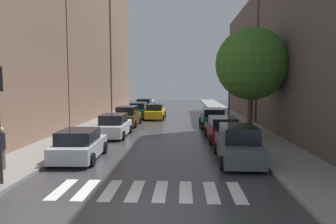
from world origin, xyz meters
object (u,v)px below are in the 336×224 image
at_px(parked_car_left_fourth, 139,110).
at_px(parked_car_left_second, 114,126).
at_px(taxi_midroad, 155,112).
at_px(parked_car_right_nearest, 238,145).
at_px(street_tree_right, 251,64).
at_px(parked_car_left_third, 128,116).
at_px(parked_car_right_third, 212,118).
at_px(pedestrian_foreground, 1,147).
at_px(parked_car_left_nearest, 79,145).
at_px(lamp_post_right, 230,76).
at_px(parked_car_left_fifth, 144,106).
at_px(parked_car_right_second, 222,129).

bearing_deg(parked_car_left_fourth, parked_car_left_second, 179.98).
distance_m(parked_car_left_second, taxi_midroad, 11.29).
bearing_deg(parked_car_right_nearest, street_tree_right, -16.05).
relative_size(parked_car_left_third, parked_car_right_third, 0.95).
distance_m(pedestrian_foreground, street_tree_right, 15.97).
bearing_deg(parked_car_left_nearest, lamp_post_right, -36.60).
relative_size(parked_car_right_nearest, street_tree_right, 0.64).
bearing_deg(parked_car_left_nearest, parked_car_left_second, -4.50).
height_order(parked_car_left_fifth, lamp_post_right, lamp_post_right).
relative_size(parked_car_left_third, street_tree_right, 0.60).
distance_m(parked_car_left_fifth, parked_car_right_third, 15.07).
relative_size(parked_car_left_fourth, parked_car_right_second, 0.99).
bearing_deg(parked_car_right_second, parked_car_left_fifth, 20.42).
height_order(parked_car_left_fourth, street_tree_right, street_tree_right).
distance_m(parked_car_right_second, taxi_midroad, 13.50).
xyz_separation_m(street_tree_right, lamp_post_right, (-0.40, 7.32, -0.62)).
bearing_deg(parked_car_left_fourth, parked_car_left_fifth, 0.39).
bearing_deg(pedestrian_foreground, parked_car_left_third, 8.43).
relative_size(parked_car_left_fourth, parked_car_right_nearest, 0.99).
xyz_separation_m(parked_car_left_third, parked_car_left_fourth, (-0.00, 6.72, -0.04)).
distance_m(parked_car_left_third, parked_car_right_second, 10.27).
bearing_deg(parked_car_right_second, parked_car_left_second, 80.08).
bearing_deg(parked_car_right_third, parked_car_right_second, -179.90).
bearing_deg(pedestrian_foreground, parked_car_right_nearest, -58.08).
relative_size(parked_car_right_third, street_tree_right, 0.64).
xyz_separation_m(parked_car_right_second, pedestrian_foreground, (-10.41, -7.94, 0.38)).
height_order(parked_car_left_second, parked_car_right_second, parked_car_left_second).
height_order(parked_car_left_second, street_tree_right, street_tree_right).
distance_m(parked_car_left_second, parked_car_right_nearest, 10.15).
bearing_deg(parked_car_left_fourth, parked_car_left_nearest, 179.11).
height_order(parked_car_left_third, parked_car_left_fourth, parked_car_left_third).
xyz_separation_m(parked_car_left_nearest, parked_car_left_fourth, (0.18, 19.08, 0.06)).
bearing_deg(parked_car_left_fourth, lamp_post_right, -118.85).
xyz_separation_m(parked_car_right_second, parked_car_right_third, (-0.05, 6.38, 0.02)).
distance_m(parked_car_left_third, parked_car_left_fifth, 12.50).
xyz_separation_m(parked_car_right_second, street_tree_right, (2.08, 1.15, 4.41)).
bearing_deg(parked_car_left_third, parked_car_right_nearest, -147.78).
xyz_separation_m(parked_car_left_fourth, parked_car_left_fifth, (-0.08, 5.78, 0.06)).
xyz_separation_m(parked_car_left_third, parked_car_left_fifth, (-0.08, 12.50, 0.02)).
bearing_deg(pedestrian_foreground, parked_car_left_nearest, -27.73).
xyz_separation_m(parked_car_left_nearest, parked_car_right_third, (7.80, 11.91, 0.05)).
height_order(parked_car_left_second, pedestrian_foreground, pedestrian_foreground).
height_order(parked_car_left_second, parked_car_left_fourth, parked_car_left_fourth).
height_order(parked_car_left_second, parked_car_right_nearest, parked_car_right_nearest).
bearing_deg(pedestrian_foreground, street_tree_right, -35.02).
distance_m(parked_car_right_second, lamp_post_right, 9.43).
distance_m(parked_car_left_fifth, parked_car_right_nearest, 26.05).
distance_m(parked_car_left_fourth, pedestrian_foreground, 21.66).
relative_size(pedestrian_foreground, lamp_post_right, 0.24).
height_order(parked_car_left_third, parked_car_left_fifth, parked_car_left_fifth).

